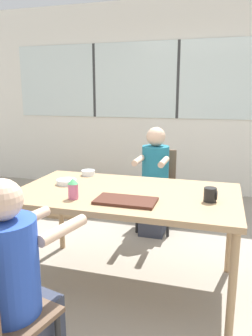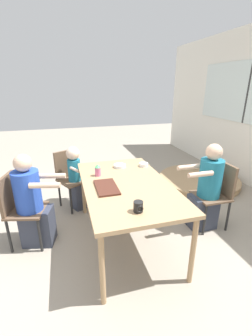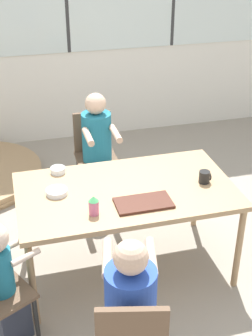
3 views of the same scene
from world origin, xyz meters
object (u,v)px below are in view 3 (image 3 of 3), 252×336
object	(u,v)px
sippy_cup	(94,205)
bowl_cereal	(58,170)
chair_for_woman_green_shirt	(95,148)
coffee_mug	(205,177)
bowl_white_shallow	(57,192)
person_woman_green_shirt	(98,155)
person_man_blue_shirt	(130,322)
person_toddler	(4,285)

from	to	relation	value
sippy_cup	bowl_cereal	size ratio (longest dim) A/B	1.24
chair_for_woman_green_shirt	coffee_mug	distance (m)	1.46
sippy_cup	bowl_white_shallow	xyz separation A→B (m)	(-0.22, 0.33, -0.06)
person_woman_green_shirt	bowl_white_shallow	distance (m)	1.17
person_woman_green_shirt	sippy_cup	distance (m)	1.41
person_man_blue_shirt	bowl_cereal	distance (m)	1.47
person_man_blue_shirt	sippy_cup	xyz separation A→B (m)	(-0.05, 0.77, 0.33)
bowl_cereal	person_man_blue_shirt	bearing A→B (deg)	-81.46
person_woman_green_shirt	sippy_cup	size ratio (longest dim) A/B	7.79
chair_for_woman_green_shirt	sippy_cup	xyz separation A→B (m)	(-0.31, -1.50, 0.32)
person_woman_green_shirt	coffee_mug	xyz separation A→B (m)	(0.61, -1.14, 0.29)
bowl_white_shallow	bowl_cereal	bearing A→B (deg)	80.79
person_man_blue_shirt	coffee_mug	distance (m)	1.34
person_woman_green_shirt	person_man_blue_shirt	world-z (taller)	person_woman_green_shirt
chair_for_woman_green_shirt	coffee_mug	size ratio (longest dim) A/B	9.05
person_woman_green_shirt	chair_for_woman_green_shirt	bearing A→B (deg)	-90.00
sippy_cup	bowl_white_shallow	world-z (taller)	sippy_cup
person_toddler	sippy_cup	world-z (taller)	person_toddler
person_toddler	bowl_cereal	xyz separation A→B (m)	(0.49, 0.89, 0.30)
bowl_cereal	bowl_white_shallow	bearing A→B (deg)	-99.21
chair_for_woman_green_shirt	person_woman_green_shirt	bearing A→B (deg)	90.00
coffee_mug	bowl_cereal	bearing A→B (deg)	157.66
coffee_mug	sippy_cup	size ratio (longest dim) A/B	0.66
bowl_white_shallow	person_woman_green_shirt	bearing A→B (deg)	62.84
person_man_blue_shirt	coffee_mug	size ratio (longest dim) A/B	11.57
person_man_blue_shirt	sippy_cup	world-z (taller)	person_man_blue_shirt
person_woman_green_shirt	person_man_blue_shirt	size ratio (longest dim) A/B	1.02
person_woman_green_shirt	bowl_white_shallow	bearing A→B (deg)	63.03
chair_for_woman_green_shirt	person_toddler	distance (m)	2.00
chair_for_woman_green_shirt	person_man_blue_shirt	world-z (taller)	person_man_blue_shirt
sippy_cup	person_woman_green_shirt	bearing A→B (deg)	77.20
coffee_mug	bowl_white_shallow	distance (m)	1.14
bowl_white_shallow	coffee_mug	bearing A→B (deg)	-6.11
person_woman_green_shirt	person_man_blue_shirt	distance (m)	2.13
person_man_blue_shirt	bowl_cereal	world-z (taller)	person_man_blue_shirt
chair_for_woman_green_shirt	person_woman_green_shirt	xyz separation A→B (m)	(-0.00, -0.16, 0.00)
sippy_cup	bowl_white_shallow	distance (m)	0.40
chair_for_woman_green_shirt	person_toddler	bearing A→B (deg)	61.41
person_woman_green_shirt	coffee_mug	size ratio (longest dim) A/B	11.84
chair_for_woman_green_shirt	sippy_cup	size ratio (longest dim) A/B	5.95
person_woman_green_shirt	bowl_cereal	bearing A→B (deg)	56.13
person_man_blue_shirt	bowl_white_shallow	size ratio (longest dim) A/B	7.01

